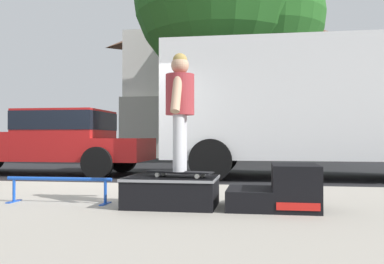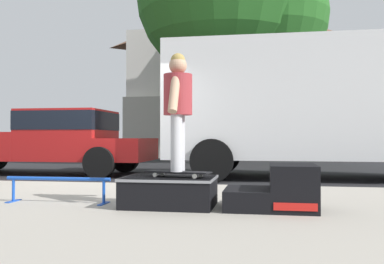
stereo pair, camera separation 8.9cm
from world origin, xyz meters
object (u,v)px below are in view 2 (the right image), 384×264
at_px(box_truck, 322,103).
at_px(street_tree_main, 233,1).
at_px(kicker_ramp, 279,191).
at_px(skateboard, 178,172).
at_px(skater_kid, 178,102).
at_px(pickup_truck_red, 48,139).
at_px(grind_rail, 58,184).
at_px(skate_box, 170,191).

height_order(box_truck, street_tree_main, street_tree_main).
xyz_separation_m(kicker_ramp, skateboard, (-1.15, -0.01, 0.19)).
distance_m(kicker_ramp, skater_kid, 1.53).
distance_m(pickup_truck_red, street_tree_main, 8.22).
height_order(grind_rail, street_tree_main, street_tree_main).
bearing_deg(skater_kid, grind_rail, 178.04).
xyz_separation_m(grind_rail, box_truck, (3.80, 5.08, 1.35)).
distance_m(kicker_ramp, grind_rail, 2.67).
bearing_deg(grind_rail, box_truck, 53.16).
xyz_separation_m(skate_box, skater_kid, (0.10, -0.01, 1.04)).
height_order(kicker_ramp, box_truck, box_truck).
bearing_deg(skateboard, pickup_truck_red, 130.28).
distance_m(skateboard, skater_kid, 0.82).
relative_size(box_truck, pickup_truck_red, 1.21).
relative_size(skate_box, pickup_truck_red, 0.19).
height_order(skate_box, skater_kid, skater_kid).
bearing_deg(skateboard, skate_box, 176.40).
bearing_deg(box_truck, kicker_ramp, -102.46).
xyz_separation_m(skater_kid, box_truck, (2.28, 5.13, 0.36)).
bearing_deg(pickup_truck_red, skate_box, -50.33).
distance_m(skate_box, skater_kid, 1.04).
distance_m(grind_rail, skateboard, 1.53).
height_order(box_truck, pickup_truck_red, box_truck).
distance_m(skate_box, kicker_ramp, 1.25).
bearing_deg(street_tree_main, grind_rail, -97.93).
relative_size(pickup_truck_red, street_tree_main, 0.63).
bearing_deg(pickup_truck_red, kicker_ramp, -43.13).
xyz_separation_m(kicker_ramp, street_tree_main, (-1.25, 10.24, 5.44)).
bearing_deg(skater_kid, kicker_ramp, 0.29).
xyz_separation_m(pickup_truck_red, street_tree_main, (4.35, 5.00, 4.87)).
bearing_deg(skateboard, street_tree_main, 90.57).
relative_size(kicker_ramp, skateboard, 1.25).
height_order(skater_kid, street_tree_main, street_tree_main).
bearing_deg(kicker_ramp, box_truck, 77.54).
relative_size(skate_box, street_tree_main, 0.12).
bearing_deg(box_truck, pickup_truck_red, 178.99).
bearing_deg(kicker_ramp, grind_rail, 179.01).
relative_size(skateboard, street_tree_main, 0.09).
bearing_deg(street_tree_main, pickup_truck_red, -131.01).
xyz_separation_m(box_truck, pickup_truck_red, (-6.73, 0.12, -0.81)).
bearing_deg(box_truck, skater_kid, -113.98).
relative_size(kicker_ramp, skater_kid, 0.73).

